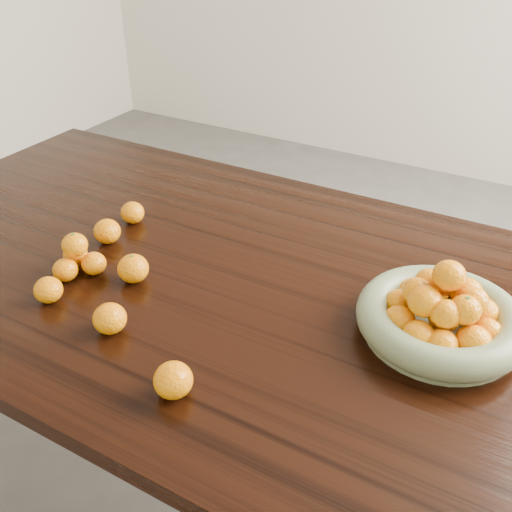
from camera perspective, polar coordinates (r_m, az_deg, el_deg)
The scene contains 10 objects.
ground at distance 1.77m, azimuth -0.69°, elevation -22.54°, with size 5.00×5.00×0.00m, color #5F5D59.
dining_table at distance 1.29m, azimuth -0.88°, elevation -5.54°, with size 2.00×1.00×0.75m.
fruit_bowl at distance 1.12m, azimuth 18.02°, elevation -5.70°, with size 0.31×0.31×0.16m.
orange_pyramid at distance 1.29m, azimuth -17.43°, elevation -0.18°, with size 0.11×0.11×0.10m.
loose_orange_0 at distance 1.24m, azimuth -12.18°, elevation -1.23°, with size 0.07×0.07×0.06m, color #FF9507.
loose_orange_1 at distance 1.11m, azimuth -14.41°, elevation -6.07°, with size 0.06×0.06×0.06m, color #FF9507.
loose_orange_2 at distance 0.97m, azimuth -8.28°, elevation -12.19°, with size 0.07×0.07×0.06m, color #FF9507.
loose_orange_3 at distance 1.46m, azimuth -12.25°, elevation 4.27°, with size 0.06×0.06×0.05m, color #FF9507.
loose_orange_4 at distance 1.23m, azimuth -20.05°, elevation -3.20°, with size 0.06×0.06×0.05m, color #FF9507.
loose_orange_5 at distance 1.39m, azimuth -14.66°, elevation 2.40°, with size 0.06×0.06×0.06m, color #FF9507.
Camera 1 is at (0.51, -0.87, 1.46)m, focal length 40.00 mm.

